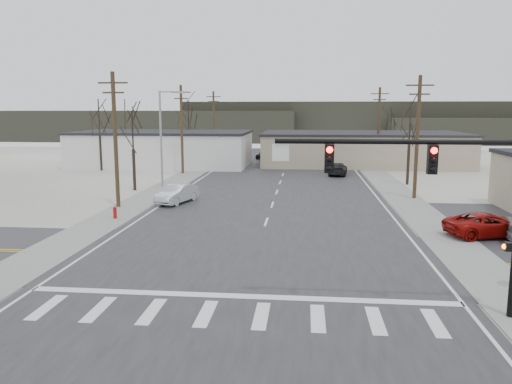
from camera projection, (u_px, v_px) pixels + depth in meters
ground at (254, 258)px, 24.70m from camera, size 140.00×140.00×0.00m
main_road at (273, 202)px, 39.42m from camera, size 18.00×110.00×0.05m
cross_road at (254, 258)px, 24.70m from camera, size 90.00×10.00×0.04m
sidewalk_left at (161, 190)px, 45.36m from camera, size 3.00×90.00×0.06m
sidewalk_right at (399, 194)px, 43.30m from camera, size 3.00×90.00×0.06m
traffic_signal_mast at (464, 187)px, 17.08m from camera, size 8.95×0.43×7.20m
fire_hydrant at (115, 213)px, 33.47m from camera, size 0.24×0.24×0.87m
building_left_far at (164, 148)px, 65.15m from camera, size 22.30×12.30×4.50m
building_right_far at (362, 148)px, 66.57m from camera, size 26.30×14.30×4.30m
upole_left_b at (115, 138)px, 36.74m from camera, size 2.20×0.30×10.00m
upole_left_c at (182, 128)px, 56.38m from camera, size 2.20×0.30×10.00m
upole_left_d at (214, 123)px, 76.01m from camera, size 2.20×0.30×10.00m
upole_right_a at (417, 135)px, 40.40m from camera, size 2.20×0.30×10.00m
upole_right_b at (379, 126)px, 62.00m from camera, size 2.20×0.30×10.00m
streetlight_main at (163, 133)px, 46.51m from camera, size 2.40×0.25×9.00m
tree_left_near at (133, 133)px, 44.74m from camera, size 3.30×3.30×7.35m
tree_right_mid at (410, 124)px, 48.04m from camera, size 3.74×3.74×8.33m
tree_left_far at (188, 117)px, 70.19m from camera, size 3.96×3.96×8.82m
tree_right_far at (391, 121)px, 73.38m from camera, size 3.52×3.52×7.84m
tree_left_mid at (99, 118)px, 59.19m from camera, size 3.96×3.96×8.82m
hill_left at (147, 126)px, 117.84m from camera, size 70.00×18.00×7.00m
hill_center at (359, 122)px, 116.75m from camera, size 80.00×18.00×9.00m
sedan_crossing at (177, 194)px, 39.04m from camera, size 2.75×4.68×1.46m
car_far_a at (338, 169)px, 55.73m from camera, size 2.50×4.93×1.37m
car_far_b at (265, 154)px, 74.17m from camera, size 2.99×4.23×1.34m
car_parked_red at (488, 225)px, 28.73m from camera, size 5.37×3.48×1.37m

